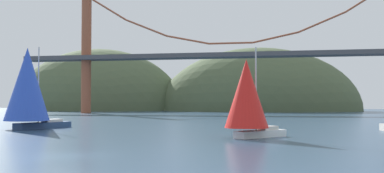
# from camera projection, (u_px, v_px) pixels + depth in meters

# --- Properties ---
(ground_plane) EXTENTS (360.00, 360.00, 0.00)m
(ground_plane) POSITION_uv_depth(u_px,v_px,m) (68.00, 156.00, 28.27)
(ground_plane) COLOR #2D4760
(headland_center) EXTENTS (71.19, 44.00, 44.60)m
(headland_center) POSITION_uv_depth(u_px,v_px,m) (257.00, 111.00, 159.73)
(headland_center) COLOR #4C5B3D
(headland_center) RESTS_ON ground_plane
(headland_left) EXTENTS (65.93, 44.00, 46.38)m
(headland_left) POSITION_uv_depth(u_px,v_px,m) (97.00, 110.00, 171.24)
(headland_left) COLOR #4C5B3D
(headland_left) RESTS_ON ground_plane
(suspension_bridge) EXTENTS (119.28, 6.00, 33.99)m
(suspension_bridge) POSITION_uv_depth(u_px,v_px,m) (231.00, 53.00, 121.98)
(suspension_bridge) COLOR brown
(suspension_bridge) RESTS_ON ground_plane
(sailboat_red_spinnaker) EXTENTS (6.50, 6.88, 8.54)m
(sailboat_red_spinnaker) POSITION_uv_depth(u_px,v_px,m) (247.00, 96.00, 41.85)
(sailboat_red_spinnaker) COLOR white
(sailboat_red_spinnaker) RESTS_ON ground_plane
(sailboat_blue_spinnaker) EXTENTS (7.01, 9.54, 10.20)m
(sailboat_blue_spinnaker) POSITION_uv_depth(u_px,v_px,m) (28.00, 86.00, 55.12)
(sailboat_blue_spinnaker) COLOR navy
(sailboat_blue_spinnaker) RESTS_ON ground_plane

